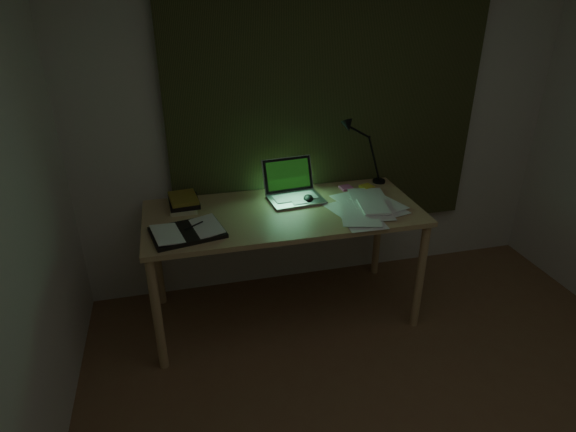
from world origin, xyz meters
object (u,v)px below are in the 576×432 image
object	(u,v)px
laptop	(296,183)
desk_lamp	(382,150)
open_textbook	(187,232)
loose_papers	(364,208)
desk	(284,264)
book_stack	(184,202)

from	to	relation	value
laptop	desk_lamp	distance (m)	0.70
open_textbook	loose_papers	bearing A→B (deg)	-7.76
laptop	open_textbook	bearing A→B (deg)	-163.28
desk	desk_lamp	bearing A→B (deg)	21.25
loose_papers	book_stack	bearing A→B (deg)	165.02
open_textbook	desk_lamp	size ratio (longest dim) A/B	0.83
open_textbook	book_stack	distance (m)	0.37
desk_lamp	desk	bearing A→B (deg)	-144.19
desk_lamp	laptop	bearing A→B (deg)	-151.09
desk	loose_papers	distance (m)	0.66
laptop	open_textbook	distance (m)	0.80
open_textbook	loose_papers	distance (m)	1.12
loose_papers	desk	bearing A→B (deg)	168.84
laptop	desk_lamp	world-z (taller)	desk_lamp
book_stack	open_textbook	bearing A→B (deg)	-90.73
desk	laptop	size ratio (longest dim) A/B	4.43
desk_lamp	book_stack	bearing A→B (deg)	-160.99
loose_papers	desk_lamp	bearing A→B (deg)	55.38
desk	open_textbook	distance (m)	0.76
book_stack	loose_papers	distance (m)	1.15
loose_papers	laptop	bearing A→B (deg)	148.83
laptop	desk	bearing A→B (deg)	-137.32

